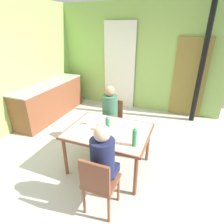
# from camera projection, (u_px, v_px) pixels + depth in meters

# --- Properties ---
(ground_plane) EXTENTS (6.85, 6.85, 0.00)m
(ground_plane) POSITION_uv_depth(u_px,v_px,m) (95.00, 157.00, 3.47)
(ground_plane) COLOR #BDB8B5
(wall_back) EXTENTS (4.63, 0.10, 2.81)m
(wall_back) POSITION_uv_depth(u_px,v_px,m) (136.00, 59.00, 5.10)
(wall_back) COLOR #97BE5F
(wall_back) RESTS_ON ground_plane
(wall_left) EXTENTS (0.10, 3.95, 2.81)m
(wall_left) POSITION_uv_depth(u_px,v_px,m) (18.00, 66.00, 4.18)
(wall_left) COLOR #93C05E
(wall_left) RESTS_ON ground_plane
(door_wooden) EXTENTS (0.80, 0.05, 2.00)m
(door_wooden) POSITION_uv_depth(u_px,v_px,m) (189.00, 79.00, 4.73)
(door_wooden) COLOR olive
(door_wooden) RESTS_ON ground_plane
(stove_pipe_column) EXTENTS (0.12, 0.12, 2.81)m
(stove_pipe_column) POSITION_uv_depth(u_px,v_px,m) (202.00, 65.00, 4.26)
(stove_pipe_column) COLOR black
(stove_pipe_column) RESTS_ON ground_plane
(curtain_panel) EXTENTS (0.90, 0.03, 2.36)m
(curtain_panel) POSITION_uv_depth(u_px,v_px,m) (119.00, 66.00, 5.26)
(curtain_panel) COLOR white
(curtain_panel) RESTS_ON ground_plane
(kitchen_counter) EXTENTS (0.61, 2.19, 0.91)m
(kitchen_counter) POSITION_uv_depth(u_px,v_px,m) (50.00, 100.00, 4.90)
(kitchen_counter) COLOR brown
(kitchen_counter) RESTS_ON ground_plane
(dining_table) EXTENTS (1.29, 0.97, 0.73)m
(dining_table) POSITION_uv_depth(u_px,v_px,m) (109.00, 134.00, 2.97)
(dining_table) COLOR brown
(dining_table) RESTS_ON ground_plane
(chair_near_diner) EXTENTS (0.40, 0.40, 0.87)m
(chair_near_diner) POSITION_uv_depth(u_px,v_px,m) (99.00, 182.00, 2.26)
(chair_near_diner) COLOR brown
(chair_near_diner) RESTS_ON ground_plane
(chair_far_diner) EXTENTS (0.40, 0.40, 0.87)m
(chair_far_diner) POSITION_uv_depth(u_px,v_px,m) (112.00, 118.00, 3.84)
(chair_far_diner) COLOR brown
(chair_far_diner) RESTS_ON ground_plane
(person_near_diner) EXTENTS (0.30, 0.37, 0.77)m
(person_near_diner) POSITION_uv_depth(u_px,v_px,m) (103.00, 157.00, 2.26)
(person_near_diner) COLOR #1B274D
(person_near_diner) RESTS_ON ground_plane
(person_far_diner) EXTENTS (0.30, 0.37, 0.77)m
(person_far_diner) POSITION_uv_depth(u_px,v_px,m) (110.00, 108.00, 3.60)
(person_far_diner) COLOR #316847
(person_far_diner) RESTS_ON ground_plane
(water_bottle_green_near) EXTENTS (0.07, 0.07, 0.29)m
(water_bottle_green_near) POSITION_uv_depth(u_px,v_px,m) (134.00, 137.00, 2.51)
(water_bottle_green_near) COLOR #34965A
(water_bottle_green_near) RESTS_ON dining_table
(water_bottle_green_far) EXTENTS (0.08, 0.08, 0.26)m
(water_bottle_green_far) POSITION_uv_depth(u_px,v_px,m) (108.00, 124.00, 2.87)
(water_bottle_green_far) COLOR #3F8A6C
(water_bottle_green_far) RESTS_ON dining_table
(serving_bowl_center) EXTENTS (0.17, 0.17, 0.05)m
(serving_bowl_center) POSITION_uv_depth(u_px,v_px,m) (115.00, 137.00, 2.72)
(serving_bowl_center) COLOR silver
(serving_bowl_center) RESTS_ON dining_table
(dinner_plate_near_left) EXTENTS (0.22, 0.22, 0.01)m
(dinner_plate_near_left) POSITION_uv_depth(u_px,v_px,m) (79.00, 134.00, 2.84)
(dinner_plate_near_left) COLOR white
(dinner_plate_near_left) RESTS_ON dining_table
(dinner_plate_near_right) EXTENTS (0.20, 0.20, 0.01)m
(dinner_plate_near_right) POSITION_uv_depth(u_px,v_px,m) (95.00, 117.00, 3.36)
(dinner_plate_near_right) COLOR white
(dinner_plate_near_right) RESTS_ON dining_table
(dinner_plate_far_center) EXTENTS (0.23, 0.23, 0.01)m
(dinner_plate_far_center) POSITION_uv_depth(u_px,v_px,m) (142.00, 126.00, 3.06)
(dinner_plate_far_center) COLOR white
(dinner_plate_far_center) RESTS_ON dining_table
(drinking_glass_by_near_diner) EXTENTS (0.06, 0.06, 0.09)m
(drinking_glass_by_near_diner) POSITION_uv_depth(u_px,v_px,m) (103.00, 124.00, 3.04)
(drinking_glass_by_near_diner) COLOR silver
(drinking_glass_by_near_diner) RESTS_ON dining_table
(drinking_glass_by_far_diner) EXTENTS (0.06, 0.06, 0.10)m
(drinking_glass_by_far_diner) POSITION_uv_depth(u_px,v_px,m) (88.00, 121.00, 3.10)
(drinking_glass_by_far_diner) COLOR silver
(drinking_glass_by_far_diner) RESTS_ON dining_table
(bread_plate_sliced) EXTENTS (0.19, 0.19, 0.02)m
(bread_plate_sliced) POSITION_uv_depth(u_px,v_px,m) (112.00, 123.00, 3.14)
(bread_plate_sliced) COLOR #DBB77A
(bread_plate_sliced) RESTS_ON dining_table
(cutlery_knife_near) EXTENTS (0.11, 0.12, 0.00)m
(cutlery_knife_near) POSITION_uv_depth(u_px,v_px,m) (84.00, 121.00, 3.24)
(cutlery_knife_near) COLOR silver
(cutlery_knife_near) RESTS_ON dining_table
(cutlery_fork_near) EXTENTS (0.15, 0.03, 0.00)m
(cutlery_fork_near) POSITION_uv_depth(u_px,v_px,m) (134.00, 134.00, 2.84)
(cutlery_fork_near) COLOR silver
(cutlery_fork_near) RESTS_ON dining_table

